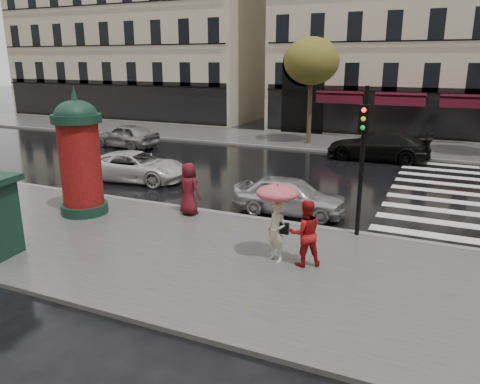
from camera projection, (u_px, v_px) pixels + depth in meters
The scene contains 16 objects.
ground at pixel (197, 249), 13.45m from camera, with size 160.00×160.00×0.00m, color black.
near_sidewalk at pixel (189, 254), 13.00m from camera, with size 90.00×7.00×0.12m, color #474744.
far_sidewalk at pixel (343, 144), 30.09m from camera, with size 90.00×6.00×0.12m, color #474744.
near_kerb at pixel (240, 217), 16.06m from camera, with size 90.00×0.25×0.14m, color slate.
far_kerb at pixel (331, 152), 27.46m from camera, with size 90.00×0.25×0.14m, color slate.
zebra_crossing at pixel (436, 191), 19.48m from camera, with size 3.60×11.75×0.01m, color silver.
tree_far_left at pixel (311, 61), 28.62m from camera, with size 3.40×3.40×6.64m.
woman_umbrella at pixel (277, 210), 12.07m from camera, with size 1.11×1.11×2.13m.
woman_red at pixel (305, 233), 11.94m from camera, with size 0.85×0.66×1.76m, color #A81415.
man_burgundy at pixel (189, 189), 15.94m from camera, with size 0.88×0.58×1.81m, color #561119.
morris_column at pixel (80, 154), 15.75m from camera, with size 1.63×1.63×4.38m.
traffic_light at pixel (363, 148), 13.48m from camera, with size 0.28×0.41×4.45m.
car_silver at pixel (290, 195), 16.41m from camera, with size 1.60×3.97×1.35m, color silver.
car_white at pixel (136, 167), 20.93m from camera, with size 2.18×4.73×1.31m, color silver.
car_black at pixel (378, 146), 25.29m from camera, with size 2.20×5.42×1.57m, color black.
car_far_silver at pixel (126, 136), 28.85m from camera, with size 1.76×4.38×1.49m, color #99999D.
Camera 1 is at (6.28, -10.87, 5.26)m, focal length 35.00 mm.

